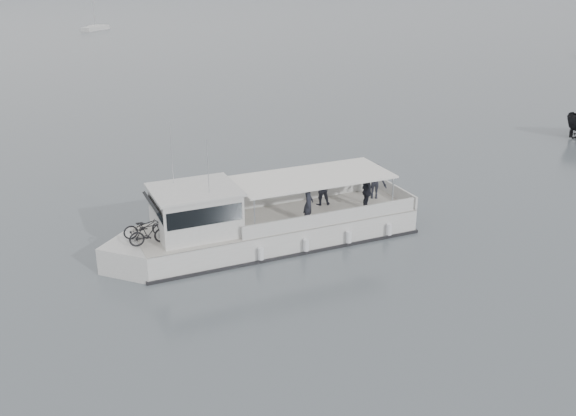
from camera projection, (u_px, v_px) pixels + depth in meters
name	position (u px, v px, depth m)	size (l,w,h in m)	color
ground	(217.00, 247.00, 29.15)	(1400.00, 1400.00, 0.00)	#515960
tour_boat	(252.00, 226.00, 28.81)	(14.66, 4.02, 6.13)	silver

